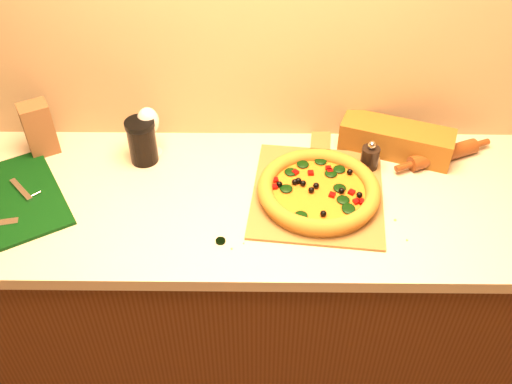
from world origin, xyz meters
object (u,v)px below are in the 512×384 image
pizza (319,190)px  rolling_pin (443,155)px  pepper_grinder (370,158)px  wine_glass (148,122)px  cutting_board (10,200)px  dark_jar (142,141)px  pizza_peel (318,189)px

pizza → rolling_pin: size_ratio=1.08×
pepper_grinder → rolling_pin: (0.25, 0.04, -0.02)m
pizza → wine_glass: size_ratio=2.10×
pizza → cutting_board: pizza is taller
pizza → rolling_pin: pizza is taller
pizza → pepper_grinder: 0.23m
dark_jar → wine_glass: bearing=61.5°
pizza_peel → wine_glass: (-0.54, 0.18, 0.12)m
pizza_peel → pizza: pizza is taller
rolling_pin → wine_glass: bearing=178.1°
cutting_board → pizza: bearing=-29.4°
pizza_peel → pizza: 0.05m
pizza_peel → wine_glass: bearing=167.6°
rolling_pin → dark_jar: dark_jar is taller
cutting_board → dark_jar: size_ratio=3.20×
wine_glass → pizza: bearing=-22.2°
cutting_board → rolling_pin: bearing=-22.0°
pizza_peel → wine_glass: wine_glass is taller
pepper_grinder → rolling_pin: size_ratio=0.32×
pizza_peel → dark_jar: 0.58m
pizza → rolling_pin: 0.46m
pizza_peel → cutting_board: cutting_board is taller
rolling_pin → pizza: bearing=-155.9°
cutting_board → pepper_grinder: pepper_grinder is taller
pizza → cutting_board: (-0.94, -0.03, -0.03)m
pizza → pepper_grinder: bearing=39.9°
pepper_grinder → dark_jar: (-0.73, 0.04, 0.03)m
pizza_peel → pepper_grinder: (0.17, 0.11, 0.04)m
cutting_board → wine_glass: bearing=0.5°
pepper_grinder → wine_glass: wine_glass is taller
wine_glass → rolling_pin: bearing=-1.9°
cutting_board → dark_jar: 0.44m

